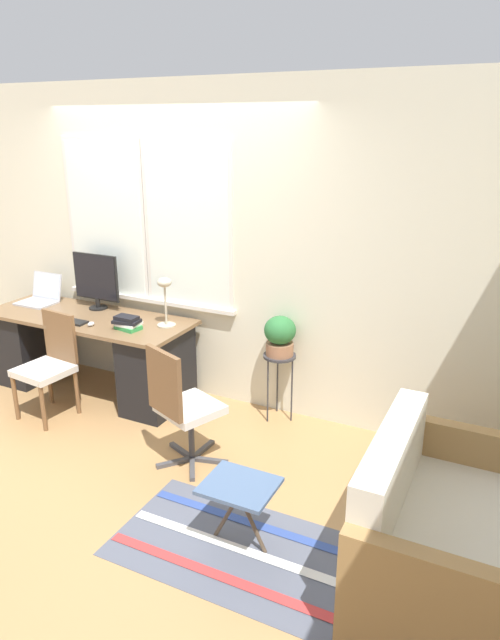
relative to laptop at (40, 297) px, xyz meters
The scene contains 16 objects.
ground_plane 1.66m from the laptop, 19.21° to the right, with size 14.00×14.00×0.00m, color tan.
wall_back_with_window 1.52m from the laptop, 12.68° to the left, with size 9.00×0.12×2.70m.
desk 0.80m from the laptop, 10.48° to the right, with size 1.94×0.71×0.73m.
laptop is the anchor object (origin of this frame).
monitor 0.67m from the laptop, ahead, with size 0.48×0.17×0.51m.
keyboard 0.73m from the laptop, 25.97° to the right, with size 0.34×0.12×0.02m.
mouse 0.95m from the laptop, 19.52° to the right, with size 0.04×0.07×0.04m.
desk_lamp 1.48m from the laptop, ahead, with size 0.16×0.16×0.42m.
book_stack 1.24m from the laptop, 11.22° to the right, with size 0.24×0.17×0.11m.
desk_chair_wooden 0.97m from the laptop, 42.49° to the right, with size 0.44×0.45×0.87m.
office_chair_swivel 2.26m from the laptop, 20.77° to the right, with size 0.53×0.55×0.92m.
couch_loveseat 4.12m from the laptop, 16.91° to the right, with size 0.81×1.26×0.86m.
plant_stand 2.45m from the laptop, ahead, with size 0.27×0.27×0.57m.
potted_plant 2.43m from the laptop, ahead, with size 0.26×0.26×0.33m.
floor_rug_striped 3.28m from the laptop, 26.11° to the right, with size 1.49×0.82×0.01m.
folding_stool 3.17m from the laptop, 25.59° to the right, with size 0.41×0.35×0.42m.
Camera 1 is at (2.71, -3.32, 2.34)m, focal length 32.00 mm.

